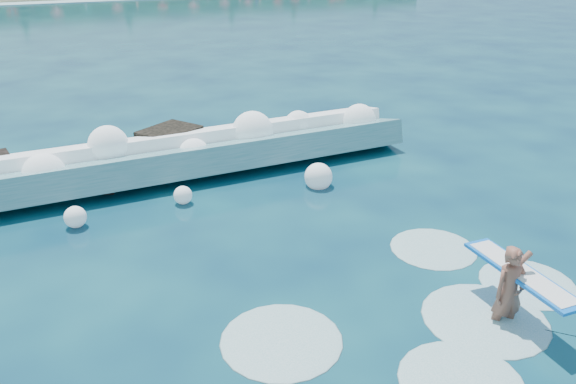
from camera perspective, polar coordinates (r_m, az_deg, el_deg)
name	(u,v)px	position (r m, az deg, el deg)	size (l,w,h in m)	color
ground	(264,296)	(11.53, -2.49, -10.47)	(200.00, 200.00, 0.00)	#082440
wet_band	(41,2)	(76.14, -23.82, 17.24)	(140.00, 5.00, 0.08)	silver
breaking_wave	(155,161)	(17.42, -13.33, 3.08)	(16.22, 2.61, 1.40)	teal
rock_cluster	(73,167)	(17.94, -21.01, 2.37)	(7.97, 3.13, 1.22)	black
surfer_with_board	(512,288)	(11.28, 21.78, -9.07)	(1.02, 3.00, 1.87)	brown
wave_spray	(153,150)	(17.26, -13.59, 4.17)	(14.90, 4.26, 1.92)	white
surf_foam	(451,312)	(11.51, 16.27, -11.62)	(9.07, 5.71, 0.12)	silver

